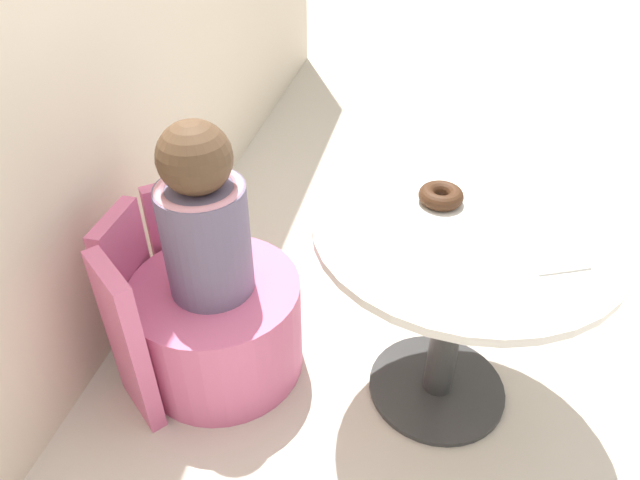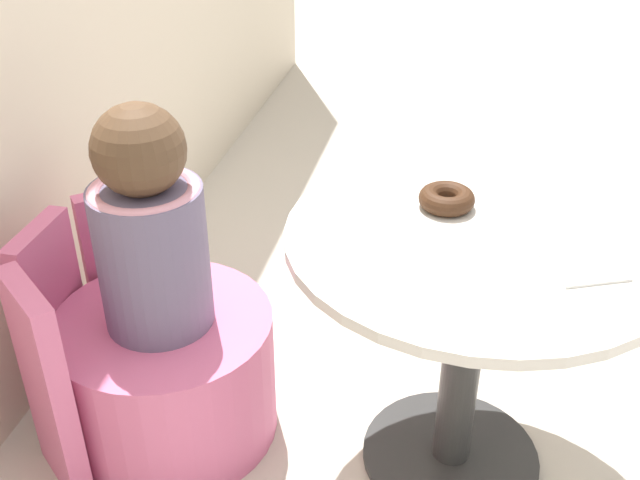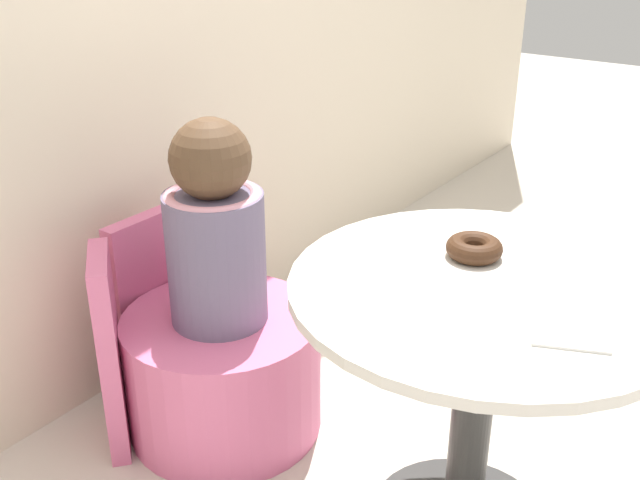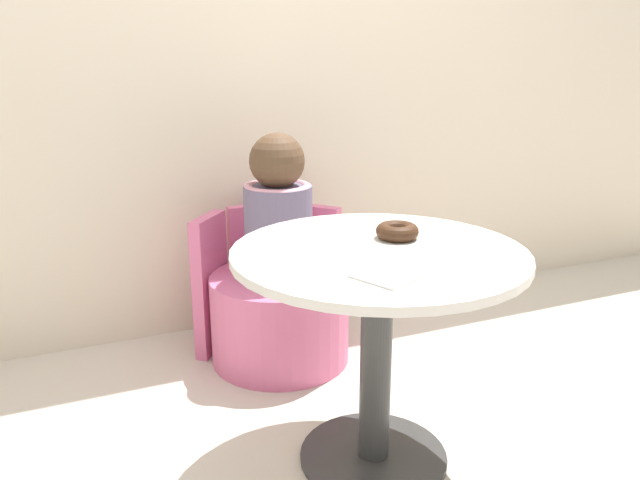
# 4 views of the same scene
# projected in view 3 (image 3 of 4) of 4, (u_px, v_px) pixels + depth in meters

# --- Properties ---
(round_table) EXTENTS (0.82, 0.82, 0.66)m
(round_table) POSITION_uv_depth(u_px,v_px,m) (478.00, 353.00, 1.60)
(round_table) COLOR #333333
(round_table) RESTS_ON ground_plane
(tub_chair) EXTENTS (0.54, 0.54, 0.35)m
(tub_chair) POSITION_uv_depth(u_px,v_px,m) (224.00, 372.00, 2.10)
(tub_chair) COLOR #DB6693
(tub_chair) RESTS_ON ground_plane
(booth_backrest) EXTENTS (0.64, 0.24, 0.57)m
(booth_backrest) POSITION_uv_depth(u_px,v_px,m) (164.00, 314.00, 2.18)
(booth_backrest) COLOR #DB6693
(booth_backrest) RESTS_ON ground_plane
(child_figure) EXTENTS (0.26, 0.26, 0.55)m
(child_figure) POSITION_uv_depth(u_px,v_px,m) (215.00, 230.00, 1.92)
(child_figure) COLOR slate
(child_figure) RESTS_ON tub_chair
(donut) EXTENTS (0.12, 0.12, 0.04)m
(donut) POSITION_uv_depth(u_px,v_px,m) (474.00, 248.00, 1.64)
(donut) COLOR #3D2314
(donut) RESTS_ON round_table
(paper_napkin) EXTENTS (0.18, 0.18, 0.01)m
(paper_napkin) POSITION_uv_depth(u_px,v_px,m) (569.00, 330.00, 1.36)
(paper_napkin) COLOR white
(paper_napkin) RESTS_ON round_table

